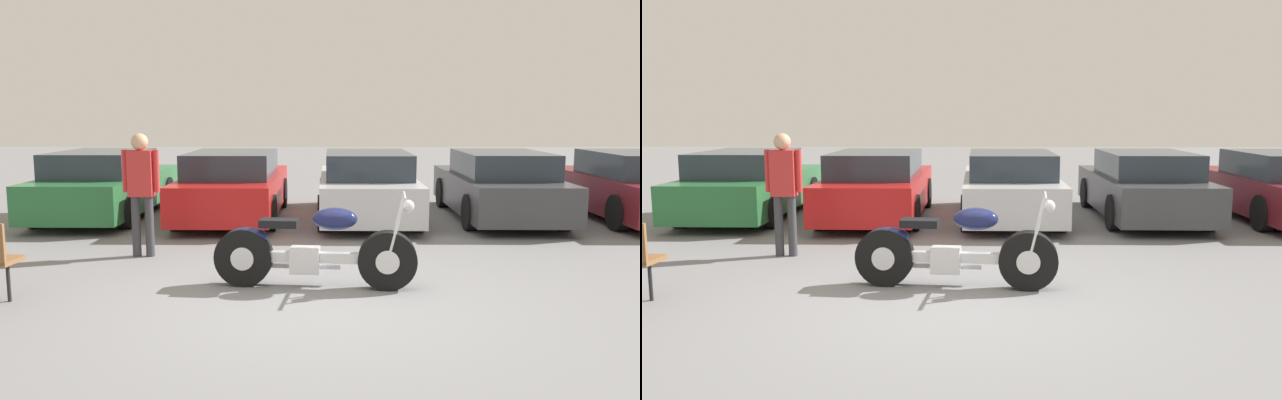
{
  "view_description": "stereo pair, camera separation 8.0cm",
  "coord_description": "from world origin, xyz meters",
  "views": [
    {
      "loc": [
        0.11,
        -6.49,
        2.03
      ],
      "look_at": [
        -0.02,
        1.86,
        0.85
      ],
      "focal_mm": 35.0,
      "sensor_mm": 36.0,
      "label": 1
    },
    {
      "loc": [
        0.19,
        -6.49,
        2.03
      ],
      "look_at": [
        -0.02,
        1.86,
        0.85
      ],
      "focal_mm": 35.0,
      "sensor_mm": 36.0,
      "label": 2
    }
  ],
  "objects": [
    {
      "name": "parked_car_silver",
      "position": [
        0.82,
        5.31,
        0.62
      ],
      "size": [
        1.81,
        4.3,
        1.29
      ],
      "color": "#BCBCC1",
      "rests_on": "ground_plane"
    },
    {
      "name": "parked_car_green",
      "position": [
        -4.25,
        5.51,
        0.62
      ],
      "size": [
        1.81,
        4.3,
        1.29
      ],
      "color": "#286B38",
      "rests_on": "ground_plane"
    },
    {
      "name": "ground_plane",
      "position": [
        0.0,
        0.0,
        0.0
      ],
      "size": [
        60.0,
        60.0,
        0.0
      ],
      "primitive_type": "plane",
      "color": "slate"
    },
    {
      "name": "parked_car_dark_grey",
      "position": [
        3.35,
        5.42,
        0.62
      ],
      "size": [
        1.81,
        4.3,
        1.29
      ],
      "color": "#3D3D42",
      "rests_on": "ground_plane"
    },
    {
      "name": "person_standing",
      "position": [
        -2.53,
        2.13,
        1.04
      ],
      "size": [
        0.52,
        0.23,
        1.74
      ],
      "color": "#38383D",
      "rests_on": "ground_plane"
    },
    {
      "name": "parked_car_red",
      "position": [
        -1.72,
        5.34,
        0.62
      ],
      "size": [
        1.81,
        4.3,
        1.29
      ],
      "color": "red",
      "rests_on": "ground_plane"
    },
    {
      "name": "parked_car_maroon",
      "position": [
        5.88,
        5.42,
        0.62
      ],
      "size": [
        1.81,
        4.3,
        1.29
      ],
      "color": "maroon",
      "rests_on": "ground_plane"
    },
    {
      "name": "motorcycle",
      "position": [
        -0.08,
        0.59,
        0.43
      ],
      "size": [
        2.37,
        0.66,
        1.11
      ],
      "color": "black",
      "rests_on": "ground_plane"
    }
  ]
}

